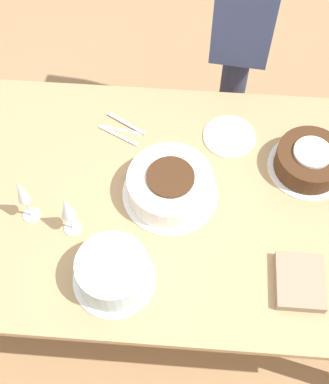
{
  "coord_description": "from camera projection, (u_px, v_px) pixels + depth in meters",
  "views": [
    {
      "loc": [
        -0.07,
        0.91,
        2.32
      ],
      "look_at": [
        0.0,
        0.0,
        0.77
      ],
      "focal_mm": 50.0,
      "sensor_mm": 36.0,
      "label": 1
    }
  ],
  "objects": [
    {
      "name": "cake_back_decorated",
      "position": [
        113.0,
        272.0,
        1.64
      ],
      "size": [
        0.26,
        0.26,
        0.12
      ],
      "color": "white",
      "rests_on": "dining_table"
    },
    {
      "name": "dessert_plate_left",
      "position": [
        229.0,
        137.0,
        1.97
      ],
      "size": [
        0.2,
        0.2,
        0.01
      ],
      "color": "beige",
      "rests_on": "dining_table"
    },
    {
      "name": "napkin_stack",
      "position": [
        300.0,
        282.0,
        1.67
      ],
      "size": [
        0.15,
        0.18,
        0.03
      ],
      "color": "gray",
      "rests_on": "dining_table"
    },
    {
      "name": "cake_front_chocolate",
      "position": [
        309.0,
        160.0,
        1.87
      ],
      "size": [
        0.28,
        0.28,
        0.1
      ],
      "color": "white",
      "rests_on": "dining_table"
    },
    {
      "name": "ground_plane",
      "position": [
        164.0,
        277.0,
        2.46
      ],
      "size": [
        12.0,
        12.0,
        0.0
      ],
      "primitive_type": "plane",
      "color": "#A87F56"
    },
    {
      "name": "wine_glass_far",
      "position": [
        67.0,
        209.0,
        1.67
      ],
      "size": [
        0.06,
        0.06,
        0.19
      ],
      "color": "silver",
      "rests_on": "dining_table"
    },
    {
      "name": "wine_glass_near",
      "position": [
        22.0,
        193.0,
        1.68
      ],
      "size": [
        0.06,
        0.06,
        0.22
      ],
      "color": "silver",
      "rests_on": "dining_table"
    },
    {
      "name": "dining_table",
      "position": [
        164.0,
        212.0,
        1.92
      ],
      "size": [
        1.75,
        1.0,
        0.72
      ],
      "color": "tan",
      "rests_on": "ground_plane"
    },
    {
      "name": "fork_pile",
      "position": [
        122.0,
        130.0,
        1.99
      ],
      "size": [
        0.18,
        0.15,
        0.01
      ],
      "color": "silver",
      "rests_on": "dining_table"
    },
    {
      "name": "cake_center_white",
      "position": [
        170.0,
        186.0,
        1.81
      ],
      "size": [
        0.33,
        0.33,
        0.11
      ],
      "color": "white",
      "rests_on": "dining_table"
    }
  ]
}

